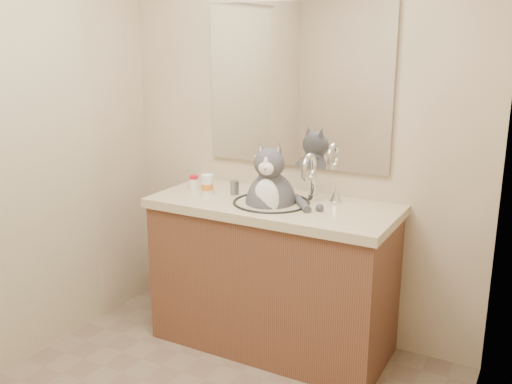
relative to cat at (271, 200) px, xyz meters
The scene contains 8 objects.
room 1.00m from the cat, 89.78° to the right, with size 2.22×2.52×2.42m.
vanity 0.42m from the cat, 79.21° to the left, with size 1.34×0.59×1.12m.
mirror 0.65m from the cat, 89.28° to the left, with size 1.10×0.02×0.90m, color white.
shower_curtain 1.35m from the cat, 141.14° to the right, with size 0.02×1.30×1.93m.
cat is the anchor object (origin of this frame).
pill_bottle_redcap 0.52m from the cat, behind, with size 0.06×0.06×0.09m.
pill_bottle_orange 0.39m from the cat, behind, with size 0.07×0.07×0.12m.
grey_canister 0.26m from the cat, 168.17° to the left, with size 0.06×0.06×0.08m.
Camera 1 is at (1.34, -1.67, 1.70)m, focal length 40.00 mm.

